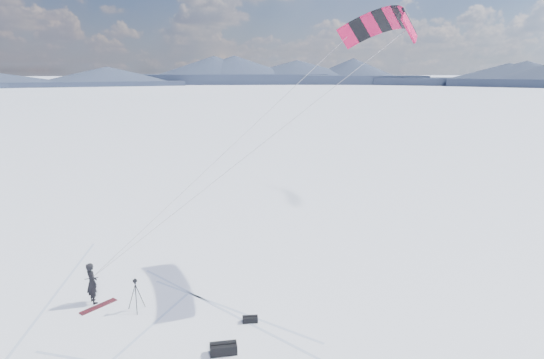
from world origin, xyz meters
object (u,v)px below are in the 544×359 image
object	(u,v)px
snowboard	(98,306)
gear_bag_b	(250,319)
gear_bag_a	(223,349)
tripod	(136,290)
snowkiter	(94,302)

from	to	relation	value
snowboard	gear_bag_b	world-z (taller)	gear_bag_b
snowboard	gear_bag_b	distance (m)	6.49
gear_bag_a	gear_bag_b	world-z (taller)	gear_bag_a
tripod	snowkiter	bearing A→B (deg)	115.40
snowkiter	snowboard	distance (m)	0.51
snowkiter	snowboard	bearing A→B (deg)	-179.82
snowkiter	gear_bag_b	world-z (taller)	snowkiter
gear_bag_a	gear_bag_b	bearing A→B (deg)	57.49
snowkiter	gear_bag_a	size ratio (longest dim) A/B	1.82
snowkiter	gear_bag_a	distance (m)	6.89
gear_bag_a	snowkiter	bearing A→B (deg)	138.50
snowboard	gear_bag_b	bearing A→B (deg)	-62.00
tripod	gear_bag_a	size ratio (longest dim) A/B	1.39
tripod	gear_bag_b	xyz separation A→B (m)	(4.24, -2.20, -0.76)
snowkiter	gear_bag_a	world-z (taller)	snowkiter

